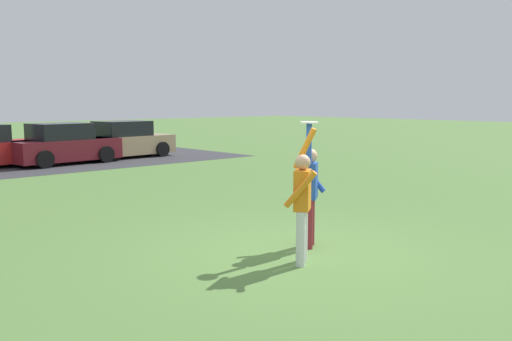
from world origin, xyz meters
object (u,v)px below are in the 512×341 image
object	(u,v)px
person_catcher	(310,189)
parked_car_maroon	(63,145)
person_defender	(302,199)
parked_car_tan	(125,141)
frisbee_disc	(309,122)

from	to	relation	value
person_catcher	parked_car_maroon	bearing A→B (deg)	-132.62
parked_car_maroon	person_defender	bearing A→B (deg)	-105.60
parked_car_tan	person_catcher	bearing A→B (deg)	-113.28
person_defender	frisbee_disc	bearing A→B (deg)	0.00
frisbee_disc	parked_car_maroon	world-z (taller)	frisbee_disc
person_catcher	frisbee_disc	distance (m)	1.13
person_catcher	parked_car_maroon	distance (m)	14.78
person_catcher	parked_car_maroon	xyz separation A→B (m)	(2.05, 14.64, -0.25)
frisbee_disc	parked_car_maroon	distance (m)	14.99
parked_car_maroon	parked_car_tan	size ratio (longest dim) A/B	1.00
person_defender	parked_car_maroon	size ratio (longest dim) A/B	0.48
person_catcher	person_defender	bearing A→B (deg)	0.00
person_defender	parked_car_tan	world-z (taller)	person_defender
person_catcher	frisbee_disc	bearing A→B (deg)	-0.00
person_catcher	frisbee_disc	xyz separation A→B (m)	(-0.19, -0.13, 1.11)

